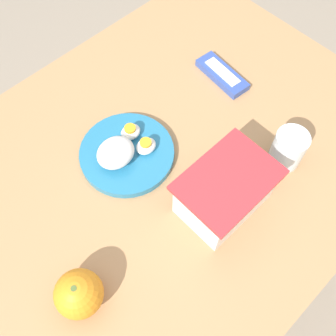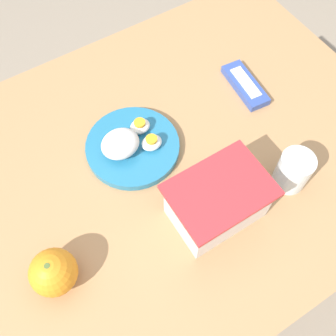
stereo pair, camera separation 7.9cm
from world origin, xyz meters
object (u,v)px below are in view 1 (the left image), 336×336
object	(u,v)px
rice_plate	(125,152)
drinking_glass	(288,149)
candy_bar	(222,75)
orange_fruit	(79,294)
food_container	(225,193)

from	to	relation	value
rice_plate	drinking_glass	size ratio (longest dim) A/B	2.37
rice_plate	candy_bar	xyz separation A→B (m)	(-0.31, -0.01, -0.01)
orange_fruit	candy_bar	size ratio (longest dim) A/B	0.59
food_container	drinking_glass	size ratio (longest dim) A/B	2.13
candy_bar	drinking_glass	bearing A→B (deg)	72.84
rice_plate	candy_bar	world-z (taller)	rice_plate
orange_fruit	candy_bar	world-z (taller)	orange_fruit
food_container	rice_plate	distance (m)	0.23
rice_plate	candy_bar	distance (m)	0.31
food_container	drinking_glass	distance (m)	0.17
drinking_glass	candy_bar	bearing A→B (deg)	-107.16
candy_bar	drinking_glass	xyz separation A→B (m)	(0.08, 0.25, 0.03)
orange_fruit	rice_plate	distance (m)	0.30
food_container	rice_plate	size ratio (longest dim) A/B	0.90
orange_fruit	candy_bar	distance (m)	0.59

